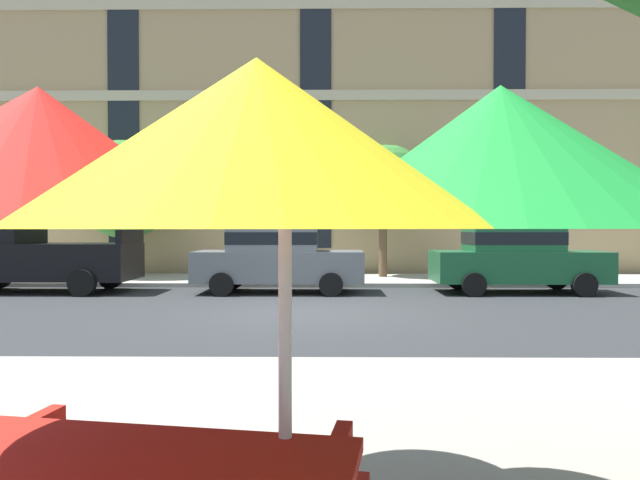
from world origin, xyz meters
TOP-DOWN VIEW (x-y plane):
  - ground_plane at (0.00, 0.00)m, footprint 120.00×120.00m
  - sidewalk_far at (0.00, 6.80)m, footprint 56.00×3.60m
  - apartment_building at (0.00, 14.99)m, footprint 47.73×12.08m
  - pickup_black at (-7.52, 3.70)m, footprint 5.10×2.12m
  - sedan_gray at (-0.92, 3.70)m, footprint 4.40×1.98m
  - sedan_green at (5.35, 3.70)m, footprint 4.40×1.98m
  - street_tree_left at (-6.24, 7.48)m, footprint 3.23×3.23m
  - street_tree_middle at (2.36, 7.63)m, footprint 2.53×2.48m
  - patio_umbrella at (0.21, -9.00)m, footprint 3.28×3.28m

SIDE VIEW (x-z plane):
  - ground_plane at x=0.00m, z-range 0.00..0.00m
  - sidewalk_far at x=0.00m, z-range 0.00..0.12m
  - sedan_gray at x=-0.92m, z-range 0.06..1.84m
  - sedan_green at x=5.35m, z-range 0.06..1.84m
  - pickup_black at x=-7.52m, z-range -0.07..2.13m
  - patio_umbrella at x=0.21m, z-range 0.81..3.03m
  - street_tree_left at x=-6.24m, z-range 0.79..5.39m
  - street_tree_middle at x=2.36m, z-range 1.02..5.48m
  - apartment_building at x=0.00m, z-range 0.00..12.80m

